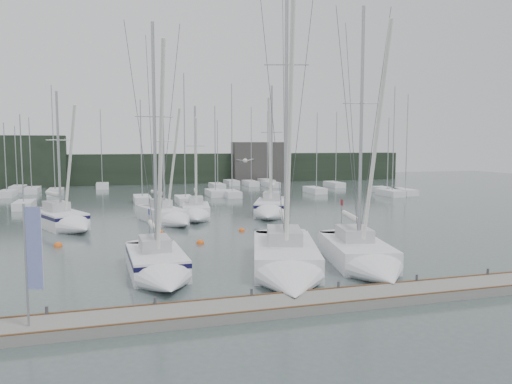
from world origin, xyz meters
TOP-DOWN VIEW (x-y plane):
  - ground at (0.00, 0.00)m, footprint 160.00×160.00m
  - dock at (0.00, -5.00)m, footprint 24.00×2.00m
  - far_treeline at (0.00, 62.00)m, footprint 90.00×4.00m
  - far_building_left at (-20.00, 60.00)m, footprint 12.00×3.00m
  - far_building_right at (18.00, 60.00)m, footprint 10.00×3.00m
  - mast_forest at (1.46, 43.48)m, footprint 60.53×27.81m
  - sailboat_near_left at (-5.31, 1.01)m, footprint 3.00×8.50m
  - sailboat_near_center at (0.92, -0.46)m, footprint 6.40×11.79m
  - sailboat_near_right at (5.46, -0.34)m, footprint 4.89×9.97m
  - sailboat_mid_a at (-10.97, 17.93)m, footprint 6.04×8.98m
  - sailboat_mid_b at (-2.81, 18.34)m, footprint 4.59×8.27m
  - sailboat_mid_c at (-0.24, 20.03)m, footprint 3.36×7.24m
  - sailboat_mid_d at (6.70, 19.93)m, footprint 5.89×8.98m
  - buoy_a at (-1.78, 9.42)m, footprint 0.54×0.54m
  - buoy_b at (2.16, 13.28)m, footprint 0.49×0.49m
  - buoy_c at (-10.98, 11.17)m, footprint 0.56×0.56m
  - dock_banner at (-10.27, -5.28)m, footprint 0.62×0.30m
  - seagull at (-0.62, 2.02)m, footprint 1.05×0.56m
  - buoy_d at (-4.04, 14.20)m, footprint 0.56×0.56m

SIDE VIEW (x-z plane):
  - ground at x=0.00m, z-range 0.00..0.00m
  - buoy_a at x=-1.78m, z-range -0.27..0.27m
  - buoy_b at x=2.16m, z-range -0.25..0.25m
  - buoy_c at x=-10.98m, z-range -0.28..0.28m
  - buoy_d at x=-4.04m, z-range -0.28..0.28m
  - dock at x=0.00m, z-range 0.00..0.40m
  - mast_forest at x=1.46m, z-range -6.80..7.76m
  - sailboat_mid_c at x=-0.24m, z-range -4.86..5.99m
  - sailboat_near_left at x=-5.31m, z-range -6.30..7.44m
  - sailboat_mid_b at x=-2.81m, z-range -5.23..6.37m
  - sailboat_near_right at x=5.46m, z-range -7.03..8.17m
  - sailboat_near_center at x=0.92m, z-range -8.66..9.85m
  - sailboat_mid_a at x=-10.97m, z-range -5.23..6.51m
  - sailboat_mid_d at x=6.70m, z-range -5.87..7.20m
  - far_treeline at x=0.00m, z-range 0.00..5.00m
  - dock_banner at x=-10.27m, z-range 0.79..5.12m
  - far_building_right at x=18.00m, z-range 0.00..7.00m
  - far_building_left at x=-20.00m, z-range 0.00..8.00m
  - seagull at x=-0.62m, z-range 5.77..5.98m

